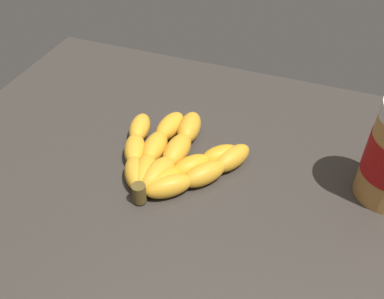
# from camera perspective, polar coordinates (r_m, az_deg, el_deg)

# --- Properties ---
(ground_plane) EXTENTS (0.91, 0.64, 0.04)m
(ground_plane) POSITION_cam_1_polar(r_m,az_deg,el_deg) (0.67, 1.95, -4.69)
(ground_plane) COLOR #38332D
(banana_bunch) EXTENTS (0.22, 0.21, 0.04)m
(banana_bunch) POSITION_cam_1_polar(r_m,az_deg,el_deg) (0.66, -2.76, -0.92)
(banana_bunch) COLOR gold
(banana_bunch) RESTS_ON ground_plane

